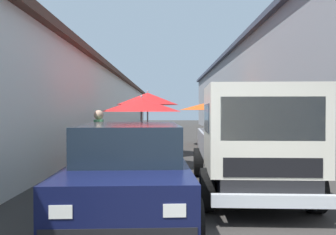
{
  "coord_description": "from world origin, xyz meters",
  "views": [
    {
      "loc": [
        -2.88,
        0.53,
        1.67
      ],
      "look_at": [
        10.93,
        0.49,
        1.4
      ],
      "focal_mm": 36.66,
      "sensor_mm": 36.0,
      "label": 1
    }
  ],
  "objects_px": {
    "fruit_stall_mid_lane": "(210,111)",
    "fruit_stall_far_left": "(147,106)",
    "vendor_by_crates": "(99,139)",
    "fruit_stall_near_left": "(141,114)",
    "hatchback_car": "(131,169)",
    "delivery_truck": "(252,145)"
  },
  "relations": [
    {
      "from": "fruit_stall_far_left",
      "to": "vendor_by_crates",
      "type": "distance_m",
      "value": 4.7
    },
    {
      "from": "fruit_stall_far_left",
      "to": "hatchback_car",
      "type": "distance_m",
      "value": 7.31
    },
    {
      "from": "fruit_stall_mid_lane",
      "to": "vendor_by_crates",
      "type": "bearing_deg",
      "value": 156.03
    },
    {
      "from": "fruit_stall_mid_lane",
      "to": "vendor_by_crates",
      "type": "xyz_separation_m",
      "value": [
        -8.3,
        3.69,
        -0.7
      ]
    },
    {
      "from": "fruit_stall_near_left",
      "to": "vendor_by_crates",
      "type": "bearing_deg",
      "value": 153.29
    },
    {
      "from": "hatchback_car",
      "to": "vendor_by_crates",
      "type": "height_order",
      "value": "vendor_by_crates"
    },
    {
      "from": "hatchback_car",
      "to": "delivery_truck",
      "type": "height_order",
      "value": "delivery_truck"
    },
    {
      "from": "hatchback_car",
      "to": "delivery_truck",
      "type": "bearing_deg",
      "value": -69.83
    },
    {
      "from": "fruit_stall_far_left",
      "to": "vendor_by_crates",
      "type": "relative_size",
      "value": 1.43
    },
    {
      "from": "fruit_stall_near_left",
      "to": "vendor_by_crates",
      "type": "xyz_separation_m",
      "value": [
        -1.73,
        0.87,
        -0.6
      ]
    },
    {
      "from": "fruit_stall_near_left",
      "to": "vendor_by_crates",
      "type": "height_order",
      "value": "fruit_stall_near_left"
    },
    {
      "from": "fruit_stall_mid_lane",
      "to": "vendor_by_crates",
      "type": "height_order",
      "value": "fruit_stall_mid_lane"
    },
    {
      "from": "fruit_stall_mid_lane",
      "to": "fruit_stall_far_left",
      "type": "relative_size",
      "value": 1.18
    },
    {
      "from": "fruit_stall_near_left",
      "to": "delivery_truck",
      "type": "xyz_separation_m",
      "value": [
        -3.63,
        -2.32,
        -0.54
      ]
    },
    {
      "from": "fruit_stall_far_left",
      "to": "delivery_truck",
      "type": "xyz_separation_m",
      "value": [
        -6.43,
        -2.31,
        -0.8
      ]
    },
    {
      "from": "fruit_stall_mid_lane",
      "to": "fruit_stall_far_left",
      "type": "bearing_deg",
      "value": 143.32
    },
    {
      "from": "fruit_stall_near_left",
      "to": "hatchback_car",
      "type": "xyz_separation_m",
      "value": [
        -4.42,
        -0.17,
        -0.84
      ]
    },
    {
      "from": "vendor_by_crates",
      "to": "hatchback_car",
      "type": "bearing_deg",
      "value": -158.74
    },
    {
      "from": "fruit_stall_mid_lane",
      "to": "fruit_stall_far_left",
      "type": "distance_m",
      "value": 4.7
    },
    {
      "from": "fruit_stall_far_left",
      "to": "fruit_stall_near_left",
      "type": "bearing_deg",
      "value": 179.7
    },
    {
      "from": "fruit_stall_far_left",
      "to": "hatchback_car",
      "type": "xyz_separation_m",
      "value": [
        -7.22,
        -0.16,
        -1.1
      ]
    },
    {
      "from": "fruit_stall_near_left",
      "to": "hatchback_car",
      "type": "distance_m",
      "value": 4.5
    }
  ]
}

